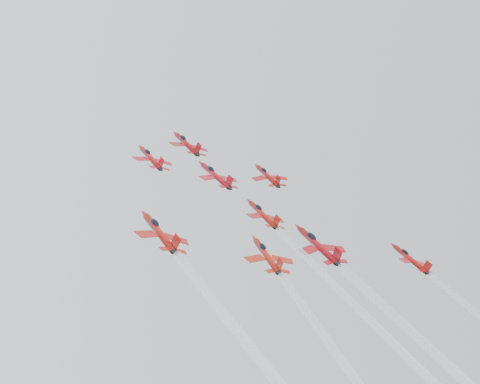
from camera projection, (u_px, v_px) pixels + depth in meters
jet_lead at (186, 143)px, 138.60m from camera, size 10.24×12.81×9.16m
jet_row2_left at (150, 157)px, 122.96m from camera, size 9.08×11.35×8.11m
jet_row2_center at (215, 175)px, 125.77m from camera, size 9.65×12.07×8.63m
jet_row2_right at (267, 175)px, 136.38m from camera, size 9.17×11.47×8.20m
jet_center at (412, 367)px, 82.36m from camera, size 8.78×79.39×54.92m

